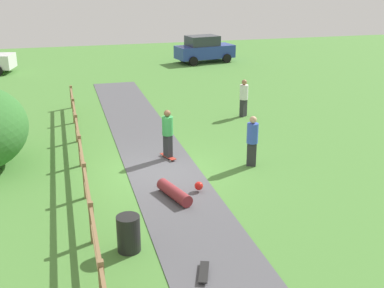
# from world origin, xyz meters

# --- Properties ---
(ground_plane) EXTENTS (60.00, 60.00, 0.00)m
(ground_plane) POSITION_xyz_m (0.00, 0.00, 0.00)
(ground_plane) COLOR #4C8438
(asphalt_path) EXTENTS (2.40, 28.00, 0.02)m
(asphalt_path) POSITION_xyz_m (0.00, 0.00, 0.01)
(asphalt_path) COLOR #515156
(asphalt_path) RESTS_ON ground_plane
(wooden_fence) EXTENTS (0.12, 18.12, 1.10)m
(wooden_fence) POSITION_xyz_m (-2.60, 0.00, 0.67)
(wooden_fence) COLOR olive
(wooden_fence) RESTS_ON ground_plane
(trash_bin) EXTENTS (0.56, 0.56, 0.90)m
(trash_bin) POSITION_xyz_m (-1.80, -4.45, 0.45)
(trash_bin) COLOR black
(trash_bin) RESTS_ON ground_plane
(skater_riding) EXTENTS (0.48, 0.82, 1.78)m
(skater_riding) POSITION_xyz_m (0.41, 1.13, 1.01)
(skater_riding) COLOR #B23326
(skater_riding) RESTS_ON asphalt_path
(skater_fallen) EXTENTS (1.34, 1.52, 0.36)m
(skater_fallen) POSITION_xyz_m (-0.05, -2.02, 0.20)
(skater_fallen) COLOR maroon
(skater_fallen) RESTS_ON asphalt_path
(skateboard_loose) EXTENTS (0.46, 0.82, 0.08)m
(skateboard_loose) POSITION_xyz_m (-0.38, -5.90, 0.09)
(skateboard_loose) COLOR black
(skateboard_loose) RESTS_ON asphalt_path
(bystander_white) EXTENTS (0.53, 0.53, 1.71)m
(bystander_white) POSITION_xyz_m (4.91, 5.44, 0.94)
(bystander_white) COLOR #2D2D33
(bystander_white) RESTS_ON ground_plane
(bystander_blue) EXTENTS (0.51, 0.51, 1.76)m
(bystander_blue) POSITION_xyz_m (3.02, -0.23, 0.97)
(bystander_blue) COLOR #2D2D33
(bystander_blue) RESTS_ON ground_plane
(parked_car_blue) EXTENTS (4.43, 2.55, 1.92)m
(parked_car_blue) POSITION_xyz_m (7.19, 19.28, 0.96)
(parked_car_blue) COLOR #283D99
(parked_car_blue) RESTS_ON ground_plane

